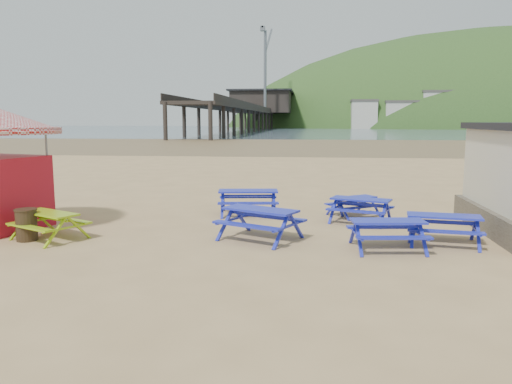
# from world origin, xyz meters

# --- Properties ---
(ground) EXTENTS (400.00, 400.00, 0.00)m
(ground) POSITION_xyz_m (0.00, 0.00, 0.00)
(ground) COLOR tan
(ground) RESTS_ON ground
(wet_sand) EXTENTS (400.00, 400.00, 0.00)m
(wet_sand) POSITION_xyz_m (0.00, 55.00, 0.00)
(wet_sand) COLOR olive
(wet_sand) RESTS_ON ground
(sea) EXTENTS (400.00, 400.00, 0.00)m
(sea) POSITION_xyz_m (0.00, 170.00, 0.01)
(sea) COLOR #4A5D6B
(sea) RESTS_ON ground
(picnic_table_blue_a) EXTENTS (2.21, 1.87, 0.84)m
(picnic_table_blue_a) POSITION_xyz_m (-0.22, 2.98, 0.42)
(picnic_table_blue_a) COLOR #1B26B3
(picnic_table_blue_a) RESTS_ON ground
(picnic_table_blue_b) EXTENTS (2.23, 2.02, 0.77)m
(picnic_table_blue_b) POSITION_xyz_m (3.49, 2.05, 0.39)
(picnic_table_blue_b) COLOR #1B26B3
(picnic_table_blue_b) RESTS_ON ground
(picnic_table_blue_c) EXTENTS (1.98, 1.91, 0.65)m
(picnic_table_blue_c) POSITION_xyz_m (3.37, 3.12, 0.33)
(picnic_table_blue_c) COLOR #1B26B3
(picnic_table_blue_c) RESTS_ON ground
(picnic_table_blue_d) EXTENTS (2.54, 2.36, 0.85)m
(picnic_table_blue_d) POSITION_xyz_m (0.57, -0.60, 0.43)
(picnic_table_blue_d) COLOR #1B26B3
(picnic_table_blue_d) RESTS_ON ground
(picnic_table_blue_e) EXTENTS (1.96, 1.66, 0.76)m
(picnic_table_blue_e) POSITION_xyz_m (3.84, -1.32, 0.38)
(picnic_table_blue_e) COLOR #1B26B3
(picnic_table_blue_e) RESTS_ON ground
(picnic_table_yellow) EXTENTS (2.25, 2.10, 0.75)m
(picnic_table_yellow) POSITION_xyz_m (-5.13, -1.22, 0.38)
(picnic_table_yellow) COLOR #91B209
(picnic_table_yellow) RESTS_ON ground
(litter_bin) EXTENTS (0.59, 0.59, 0.87)m
(litter_bin) POSITION_xyz_m (-5.67, -1.43, 0.44)
(litter_bin) COLOR #3C301A
(litter_bin) RESTS_ON ground
(pier) EXTENTS (24.00, 220.00, 39.29)m
(pier) POSITION_xyz_m (-17.99, 178.23, 5.46)
(pier) COLOR black
(pier) RESTS_ON ground
(headland_town) EXTENTS (264.00, 144.00, 108.00)m
(headland_town) POSITION_xyz_m (90.00, 229.68, -9.91)
(headland_town) COLOR #2D4C1E
(headland_town) RESTS_ON ground
(picnic_table_blue_g) EXTENTS (2.04, 1.75, 0.77)m
(picnic_table_blue_g) POSITION_xyz_m (5.39, -0.55, 0.39)
(picnic_table_blue_g) COLOR #1B26B3
(picnic_table_blue_g) RESTS_ON ground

